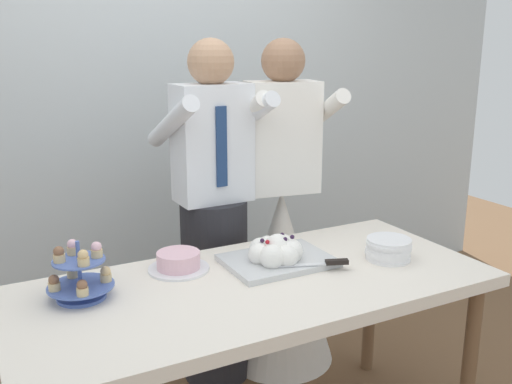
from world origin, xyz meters
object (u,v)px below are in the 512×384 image
(cupcake_stand, at_px, (80,276))
(plate_stack, at_px, (388,249))
(round_cake, at_px, (178,262))
(main_cake_tray, at_px, (277,254))
(dessert_table, at_px, (256,299))
(person_groom, at_px, (214,235))
(person_bride, at_px, (281,254))

(cupcake_stand, xyz_separation_m, plate_stack, (1.19, -0.21, -0.04))
(round_cake, bearing_deg, main_cake_tray, -18.66)
(dessert_table, relative_size, cupcake_stand, 7.83)
(dessert_table, distance_m, person_groom, 0.64)
(dessert_table, bearing_deg, person_groom, 80.31)
(main_cake_tray, xyz_separation_m, plate_stack, (0.43, -0.17, 0.00))
(person_bride, bearing_deg, plate_stack, -81.10)
(dessert_table, bearing_deg, round_cake, 132.42)
(round_cake, xyz_separation_m, person_groom, (0.32, 0.40, -0.06))
(dessert_table, distance_m, main_cake_tray, 0.22)
(plate_stack, bearing_deg, person_groom, 124.89)
(person_groom, bearing_deg, person_bride, -0.20)
(cupcake_stand, bearing_deg, plate_stack, -9.90)
(main_cake_tray, bearing_deg, dessert_table, -144.35)
(cupcake_stand, relative_size, person_bride, 0.14)
(person_groom, height_order, person_bride, same)
(cupcake_stand, relative_size, round_cake, 0.96)
(cupcake_stand, xyz_separation_m, person_bride, (1.09, 0.48, -0.28))
(round_cake, bearing_deg, cupcake_stand, -168.05)
(main_cake_tray, bearing_deg, plate_stack, -20.98)
(person_groom, xyz_separation_m, person_bride, (0.37, -0.00, -0.16))
(plate_stack, bearing_deg, cupcake_stand, 170.10)
(dessert_table, bearing_deg, main_cake_tray, 35.65)
(main_cake_tray, relative_size, person_groom, 0.26)
(plate_stack, bearing_deg, round_cake, 160.08)
(main_cake_tray, xyz_separation_m, person_groom, (-0.05, 0.52, -0.07))
(cupcake_stand, xyz_separation_m, round_cake, (0.39, 0.08, -0.05))
(plate_stack, xyz_separation_m, person_groom, (-0.48, 0.69, -0.07))
(person_groom, relative_size, person_bride, 1.00)
(dessert_table, distance_m, plate_stack, 0.60)
(dessert_table, distance_m, cupcake_stand, 0.65)
(main_cake_tray, bearing_deg, person_bride, 58.09)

